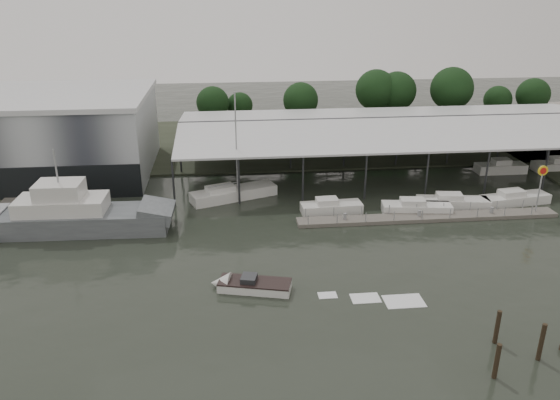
{
  "coord_description": "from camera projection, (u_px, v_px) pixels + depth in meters",
  "views": [
    {
      "loc": [
        -6.13,
        -41.23,
        23.13
      ],
      "look_at": [
        -0.71,
        10.8,
        2.5
      ],
      "focal_mm": 35.0,
      "sensor_mm": 36.0,
      "label": 1
    }
  ],
  "objects": [
    {
      "name": "floating_dock",
      "position": [
        428.0,
        217.0,
        57.85
      ],
      "size": [
        28.0,
        2.0,
        1.4
      ],
      "color": "#615D56",
      "rests_on": "ground"
    },
    {
      "name": "covered_boat_shed",
      "position": [
        399.0,
        122.0,
        72.52
      ],
      "size": [
        58.24,
        24.0,
        6.96
      ],
      "color": "silver",
      "rests_on": "ground"
    },
    {
      "name": "horizon_tree_line",
      "position": [
        402.0,
        94.0,
        91.42
      ],
      "size": [
        68.34,
        9.16,
        10.64
      ],
      "color": "#301F15",
      "rests_on": "ground"
    },
    {
      "name": "trawler_dock",
      "position": [
        0.0,
        219.0,
        57.2
      ],
      "size": [
        3.0,
        18.0,
        0.5
      ],
      "color": "#615D56",
      "rests_on": "ground"
    },
    {
      "name": "shell_fuel_sign",
      "position": [
        541.0,
        180.0,
        57.63
      ],
      "size": [
        1.1,
        0.18,
        5.55
      ],
      "color": "gray",
      "rests_on": "ground"
    },
    {
      "name": "storage_warehouse",
      "position": [
        54.0,
        134.0,
        70.3
      ],
      "size": [
        24.5,
        20.5,
        10.5
      ],
      "color": "#A8AEB2",
      "rests_on": "ground"
    },
    {
      "name": "speedboat_underway",
      "position": [
        248.0,
        285.0,
        44.38
      ],
      "size": [
        17.3,
        6.08,
        2.0
      ],
      "rotation": [
        0.0,
        0.0,
        2.89
      ],
      "color": "silver",
      "rests_on": "ground"
    },
    {
      "name": "moored_cruiser_0",
      "position": [
        331.0,
        207.0,
        59.43
      ],
      "size": [
        6.73,
        2.52,
        1.7
      ],
      "rotation": [
        0.0,
        0.0,
        0.05
      ],
      "color": "silver",
      "rests_on": "ground"
    },
    {
      "name": "land_strip_far",
      "position": [
        264.0,
        142.0,
        86.05
      ],
      "size": [
        140.0,
        30.0,
        0.3
      ],
      "color": "#353C2D",
      "rests_on": "ground"
    },
    {
      "name": "grey_trawler",
      "position": [
        76.0,
        216.0,
        54.7
      ],
      "size": [
        19.21,
        5.32,
        8.84
      ],
      "rotation": [
        0.0,
        0.0,
        -0.03
      ],
      "color": "slate",
      "rests_on": "ground"
    },
    {
      "name": "mooring_pilings",
      "position": [
        546.0,
        363.0,
        34.28
      ],
      "size": [
        7.95,
        9.3,
        3.43
      ],
      "color": "#2D2416",
      "rests_on": "ground"
    },
    {
      "name": "ground",
      "position": [
        301.0,
        272.0,
        47.23
      ],
      "size": [
        200.0,
        200.0,
        0.0
      ],
      "primitive_type": "plane",
      "color": "#242A22",
      "rests_on": "ground"
    },
    {
      "name": "moored_cruiser_1",
      "position": [
        416.0,
        208.0,
        59.28
      ],
      "size": [
        7.64,
        3.16,
        1.7
      ],
      "rotation": [
        0.0,
        0.0,
        -0.13
      ],
      "color": "silver",
      "rests_on": "ground"
    },
    {
      "name": "moored_cruiser_2",
      "position": [
        452.0,
        202.0,
        60.8
      ],
      "size": [
        8.07,
        3.32,
        1.7
      ],
      "rotation": [
        0.0,
        0.0,
        -0.15
      ],
      "color": "silver",
      "rests_on": "ground"
    },
    {
      "name": "moored_cruiser_3",
      "position": [
        514.0,
        199.0,
        61.8
      ],
      "size": [
        8.23,
        3.38,
        1.7
      ],
      "rotation": [
        0.0,
        0.0,
        0.15
      ],
      "color": "silver",
      "rests_on": "ground"
    },
    {
      "name": "white_sailboat",
      "position": [
        232.0,
        193.0,
        63.24
      ],
      "size": [
        10.32,
        6.0,
        12.57
      ],
      "rotation": [
        0.0,
        0.0,
        0.36
      ],
      "color": "silver",
      "rests_on": "ground"
    }
  ]
}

